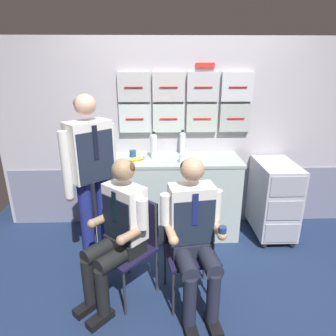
{
  "coord_description": "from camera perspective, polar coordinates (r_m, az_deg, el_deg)",
  "views": [
    {
      "loc": [
        -0.27,
        -1.98,
        1.89
      ],
      "look_at": [
        -0.2,
        0.48,
        1.01
      ],
      "focal_mm": 31.91,
      "sensor_mm": 36.0,
      "label": 1
    }
  ],
  "objects": [
    {
      "name": "snack_banana",
      "position": [
        3.17,
        -6.04,
        1.72
      ],
      "size": [
        0.17,
        0.1,
        0.04
      ],
      "color": "yellow",
      "rests_on": "galley_counter"
    },
    {
      "name": "galley_counter",
      "position": [
        3.39,
        -0.05,
        -5.48
      ],
      "size": [
        1.58,
        0.53,
        0.9
      ],
      "color": "#B2C3BB",
      "rests_on": "ground"
    },
    {
      "name": "water_bottle_clear",
      "position": [
        3.37,
        2.79,
        4.86
      ],
      "size": [
        0.07,
        0.07,
        0.27
      ],
      "color": "silver",
      "rests_on": "galley_counter"
    },
    {
      "name": "crew_member_standing",
      "position": [
        2.73,
        -14.43,
        -0.63
      ],
      "size": [
        0.41,
        0.41,
        1.65
      ],
      "color": "black",
      "rests_on": "ground"
    },
    {
      "name": "galley_bulkhead",
      "position": [
        3.46,
        2.86,
        5.84
      ],
      "size": [
        4.2,
        0.14,
        2.15
      ],
      "color": "#B7B2BD",
      "rests_on": "ground"
    },
    {
      "name": "folding_chair_right",
      "position": [
        2.56,
        3.84,
        -13.14
      ],
      "size": [
        0.46,
        0.46,
        0.83
      ],
      "color": "#2D2D33",
      "rests_on": "ground"
    },
    {
      "name": "paper_cup_tan",
      "position": [
        3.09,
        2.7,
        1.87
      ],
      "size": [
        0.06,
        0.06,
        0.09
      ],
      "color": "white",
      "rests_on": "galley_counter"
    },
    {
      "name": "coffee_cup_white",
      "position": [
        3.31,
        -6.74,
        2.79
      ],
      "size": [
        0.07,
        0.07,
        0.07
      ],
      "color": "navy",
      "rests_on": "galley_counter"
    },
    {
      "name": "service_trolley",
      "position": [
        3.55,
        19.49,
        -5.32
      ],
      "size": [
        0.4,
        0.65,
        0.86
      ],
      "color": "black",
      "rests_on": "ground"
    },
    {
      "name": "crew_member_right",
      "position": [
        2.34,
        4.94,
        -11.85
      ],
      "size": [
        0.49,
        0.63,
        1.23
      ],
      "color": "black",
      "rests_on": "ground"
    },
    {
      "name": "crew_member_left",
      "position": [
        2.42,
        -9.6,
        -11.33
      ],
      "size": [
        0.61,
        0.63,
        1.21
      ],
      "color": "black",
      "rests_on": "ground"
    },
    {
      "name": "water_bottle_tall",
      "position": [
        3.28,
        -11.08,
        4.5
      ],
      "size": [
        0.07,
        0.07,
        0.32
      ],
      "color": "#4B9F57",
      "rests_on": "galley_counter"
    },
    {
      "name": "water_bottle_short",
      "position": [
        3.21,
        -2.71,
        4.26
      ],
      "size": [
        0.07,
        0.07,
        0.29
      ],
      "color": "silver",
      "rests_on": "galley_counter"
    },
    {
      "name": "folding_chair_left",
      "position": [
        2.59,
        -6.57,
        -12.81
      ],
      "size": [
        0.57,
        0.57,
        0.83
      ],
      "color": "#2D2D33",
      "rests_on": "ground"
    },
    {
      "name": "ground",
      "position": [
        2.77,
        4.79,
        -24.18
      ],
      "size": [
        4.8,
        4.8,
        0.04
      ],
      "primitive_type": "cube",
      "color": "navy"
    }
  ]
}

